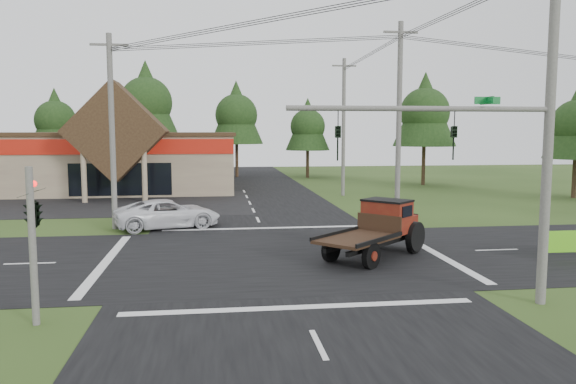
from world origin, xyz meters
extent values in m
plane|color=#2C4318|center=(0.00, 0.00, 0.00)|extent=(120.00, 120.00, 0.00)
cube|color=black|center=(0.00, 0.00, 0.01)|extent=(12.00, 120.00, 0.02)
cube|color=black|center=(0.00, 0.00, 0.01)|extent=(120.00, 12.00, 0.02)
cube|color=black|center=(-14.00, 19.00, 0.01)|extent=(28.00, 14.00, 0.02)
cube|color=#8C755F|center=(-16.00, 30.00, 2.50)|extent=(30.00, 15.00, 5.00)
cube|color=#321F14|center=(-16.00, 30.00, 5.05)|extent=(30.40, 15.40, 0.30)
cube|color=#99170B|center=(-16.00, 22.45, 4.10)|extent=(30.00, 0.12, 1.20)
cube|color=#321F14|center=(-10.00, 21.50, 5.30)|extent=(7.78, 4.00, 7.78)
cylinder|color=#8C755F|center=(-12.20, 19.80, 2.00)|extent=(0.40, 0.40, 4.00)
cylinder|color=#8C755F|center=(-7.80, 19.80, 2.00)|extent=(0.40, 0.40, 4.00)
cube|color=black|center=(-10.00, 22.48, 1.50)|extent=(8.00, 0.08, 2.60)
cylinder|color=#595651|center=(7.50, -7.50, 3.50)|extent=(0.24, 0.24, 7.00)
cylinder|color=#595651|center=(3.50, -7.50, 6.00)|extent=(8.00, 0.16, 0.16)
imported|color=black|center=(4.50, -7.50, 5.00)|extent=(0.16, 0.20, 1.00)
imported|color=black|center=(1.00, -7.50, 5.00)|extent=(0.16, 0.20, 1.00)
cube|color=#0C6626|center=(5.50, -7.50, 6.25)|extent=(0.80, 0.04, 0.22)
cylinder|color=#595651|center=(-7.50, -7.50, 2.20)|extent=(0.20, 0.20, 4.40)
imported|color=black|center=(-7.50, -7.30, 3.70)|extent=(0.53, 2.48, 1.00)
sphere|color=#FF0C0C|center=(-7.50, -7.15, 3.90)|extent=(0.18, 0.18, 0.18)
cylinder|color=#595651|center=(7.50, -7.50, 5.50)|extent=(0.30, 0.30, 11.00)
cylinder|color=#595651|center=(-8.00, 8.00, 5.25)|extent=(0.30, 0.30, 10.50)
cube|color=#595651|center=(-8.00, 8.00, 9.90)|extent=(2.00, 0.12, 0.12)
cylinder|color=#595651|center=(8.00, 8.00, 5.75)|extent=(0.30, 0.30, 11.50)
cube|color=#595651|center=(8.00, 8.00, 10.90)|extent=(2.00, 0.12, 0.12)
cylinder|color=#595651|center=(8.00, 22.00, 5.60)|extent=(0.30, 0.30, 11.20)
cube|color=#595651|center=(8.00, 22.00, 10.60)|extent=(2.00, 0.12, 0.12)
cylinder|color=#332316|center=(-20.00, 42.00, 1.75)|extent=(0.36, 0.36, 3.50)
cone|color=#193213|center=(-20.00, 42.00, 6.80)|extent=(5.60, 5.60, 6.60)
sphere|color=#193213|center=(-20.00, 42.00, 6.50)|extent=(4.40, 4.40, 4.40)
cylinder|color=#332316|center=(-10.00, 41.00, 2.27)|extent=(0.36, 0.36, 4.55)
cone|color=#193213|center=(-10.00, 41.00, 8.84)|extent=(7.28, 7.28, 8.58)
sphere|color=#193213|center=(-10.00, 41.00, 8.45)|extent=(5.72, 5.72, 5.72)
cylinder|color=#332316|center=(0.00, 42.00, 1.92)|extent=(0.36, 0.36, 3.85)
cone|color=#193213|center=(0.00, 42.00, 7.48)|extent=(6.16, 6.16, 7.26)
sphere|color=#193213|center=(0.00, 42.00, 7.15)|extent=(4.84, 4.84, 4.84)
cylinder|color=#332316|center=(8.00, 40.00, 1.57)|extent=(0.36, 0.36, 3.15)
cone|color=#193213|center=(8.00, 40.00, 6.12)|extent=(5.04, 5.04, 5.94)
sphere|color=#193213|center=(8.00, 40.00, 5.85)|extent=(3.96, 3.96, 3.96)
cylinder|color=#332316|center=(18.00, 30.00, 1.92)|extent=(0.36, 0.36, 3.85)
cone|color=#193213|center=(18.00, 30.00, 7.48)|extent=(6.16, 6.16, 7.26)
sphere|color=#193213|center=(18.00, 30.00, 7.15)|extent=(4.84, 4.84, 4.84)
cylinder|color=#332316|center=(26.00, 18.00, 1.57)|extent=(0.36, 0.36, 3.15)
imported|color=white|center=(-5.15, 7.90, 0.80)|extent=(6.26, 4.20, 1.59)
camera|label=1|loc=(-2.51, -23.36, 5.36)|focal=35.00mm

